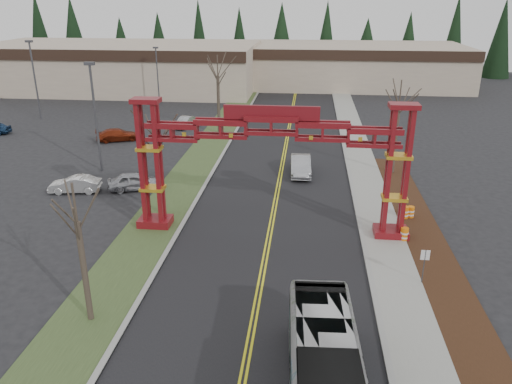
# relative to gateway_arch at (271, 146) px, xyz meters

# --- Properties ---
(road) EXTENTS (12.00, 110.00, 0.02)m
(road) POSITION_rel_gateway_arch_xyz_m (-0.00, 7.00, -5.97)
(road) COLOR black
(road) RESTS_ON ground
(lane_line_left) EXTENTS (0.12, 100.00, 0.01)m
(lane_line_left) POSITION_rel_gateway_arch_xyz_m (-0.12, 7.00, -5.96)
(lane_line_left) COLOR yellow
(lane_line_left) RESTS_ON road
(lane_line_right) EXTENTS (0.12, 100.00, 0.01)m
(lane_line_right) POSITION_rel_gateway_arch_xyz_m (0.12, 7.00, -5.96)
(lane_line_right) COLOR yellow
(lane_line_right) RESTS_ON road
(curb_right) EXTENTS (0.30, 110.00, 0.15)m
(curb_right) POSITION_rel_gateway_arch_xyz_m (6.15, 7.00, -5.91)
(curb_right) COLOR #989893
(curb_right) RESTS_ON ground
(sidewalk_right) EXTENTS (2.60, 110.00, 0.14)m
(sidewalk_right) POSITION_rel_gateway_arch_xyz_m (7.60, 7.00, -5.91)
(sidewalk_right) COLOR gray
(sidewalk_right) RESTS_ON ground
(landscape_strip) EXTENTS (2.60, 50.00, 0.12)m
(landscape_strip) POSITION_rel_gateway_arch_xyz_m (10.20, -8.00, -5.92)
(landscape_strip) COLOR #311D10
(landscape_strip) RESTS_ON ground
(grass_median) EXTENTS (4.00, 110.00, 0.08)m
(grass_median) POSITION_rel_gateway_arch_xyz_m (-8.00, 7.00, -5.94)
(grass_median) COLOR #394A25
(grass_median) RESTS_ON ground
(curb_left) EXTENTS (0.30, 110.00, 0.15)m
(curb_left) POSITION_rel_gateway_arch_xyz_m (-6.15, 7.00, -5.91)
(curb_left) COLOR #989893
(curb_left) RESTS_ON ground
(gateway_arch) EXTENTS (18.20, 1.60, 8.90)m
(gateway_arch) POSITION_rel_gateway_arch_xyz_m (0.00, 0.00, 0.00)
(gateway_arch) COLOR maroon
(gateway_arch) RESTS_ON ground
(retail_building_west) EXTENTS (46.00, 22.30, 7.50)m
(retail_building_west) POSITION_rel_gateway_arch_xyz_m (-30.00, 53.96, -2.22)
(retail_building_west) COLOR tan
(retail_building_west) RESTS_ON ground
(retail_building_east) EXTENTS (38.00, 20.30, 7.00)m
(retail_building_east) POSITION_rel_gateway_arch_xyz_m (10.00, 61.95, -2.47)
(retail_building_east) COLOR tan
(retail_building_east) RESTS_ON ground
(conifer_treeline) EXTENTS (116.10, 5.60, 13.00)m
(conifer_treeline) POSITION_rel_gateway_arch_xyz_m (0.25, 74.00, 0.50)
(conifer_treeline) COLOR black
(conifer_treeline) RESTS_ON ground
(silver_sedan) EXTENTS (1.98, 5.05, 1.64)m
(silver_sedan) POSITION_rel_gateway_arch_xyz_m (1.77, 11.95, -5.16)
(silver_sedan) COLOR #A5A8AD
(silver_sedan) RESTS_ON ground
(parked_car_near_a) EXTENTS (4.61, 2.96, 1.46)m
(parked_car_near_a) POSITION_rel_gateway_arch_xyz_m (-11.73, 6.63, -5.25)
(parked_car_near_a) COLOR #ABACB3
(parked_car_near_a) RESTS_ON ground
(parked_car_near_b) EXTENTS (4.26, 2.01, 1.35)m
(parked_car_near_b) POSITION_rel_gateway_arch_xyz_m (-16.34, 5.53, -5.31)
(parked_car_near_b) COLOR silver
(parked_car_near_b) RESTS_ON ground
(parked_car_mid_a) EXTENTS (5.03, 3.57, 1.35)m
(parked_car_mid_a) POSITION_rel_gateway_arch_xyz_m (-18.54, 21.01, -5.31)
(parked_car_mid_a) COLOR maroon
(parked_car_mid_a) RESTS_ON ground
(parked_car_far_a) EXTENTS (2.16, 4.11, 1.29)m
(parked_car_far_a) POSITION_rel_gateway_arch_xyz_m (-12.64, 27.79, -5.34)
(parked_car_far_a) COLOR #A2A3AA
(parked_car_far_a) RESTS_ON ground
(bare_tree_median_near) EXTENTS (2.90, 2.90, 7.21)m
(bare_tree_median_near) POSITION_rel_gateway_arch_xyz_m (-8.00, -10.90, -0.72)
(bare_tree_median_near) COLOR #382D26
(bare_tree_median_near) RESTS_ON ground
(bare_tree_median_mid) EXTENTS (2.98, 2.98, 7.62)m
(bare_tree_median_mid) POSITION_rel_gateway_arch_xyz_m (-8.00, 1.89, -0.37)
(bare_tree_median_mid) COLOR #382D26
(bare_tree_median_mid) RESTS_ON ground
(bare_tree_median_far) EXTENTS (3.48, 3.48, 8.89)m
(bare_tree_median_far) POSITION_rel_gateway_arch_xyz_m (-8.00, 25.41, 0.57)
(bare_tree_median_far) COLOR #382D26
(bare_tree_median_far) RESTS_ON ground
(bare_tree_right_far) EXTENTS (3.09, 3.09, 8.33)m
(bare_tree_right_far) POSITION_rel_gateway_arch_xyz_m (10.00, 13.08, 0.26)
(bare_tree_right_far) COLOR #382D26
(bare_tree_right_far) RESTS_ON ground
(light_pole_near) EXTENTS (0.84, 0.42, 9.71)m
(light_pole_near) POSITION_rel_gateway_arch_xyz_m (-16.39, 11.06, -0.37)
(light_pole_near) COLOR #3F3F44
(light_pole_near) RESTS_ON ground
(light_pole_mid) EXTENTS (0.86, 0.43, 9.86)m
(light_pole_mid) POSITION_rel_gateway_arch_xyz_m (-32.50, 30.32, -0.28)
(light_pole_mid) COLOR #3F3F44
(light_pole_mid) RESTS_ON ground
(light_pole_far) EXTENTS (0.72, 0.36, 8.32)m
(light_pole_far) POSITION_rel_gateway_arch_xyz_m (-19.45, 40.09, -1.17)
(light_pole_far) COLOR #3F3F44
(light_pole_far) RESTS_ON ground
(street_sign) EXTENTS (0.48, 0.06, 2.12)m
(street_sign) POSITION_rel_gateway_arch_xyz_m (8.88, -5.84, -4.46)
(street_sign) COLOR #3F3F44
(street_sign) RESTS_ON ground
(barrel_south) EXTENTS (0.52, 0.52, 0.97)m
(barrel_south) POSITION_rel_gateway_arch_xyz_m (8.77, -0.62, -5.50)
(barrel_south) COLOR orange
(barrel_south) RESTS_ON ground
(barrel_mid) EXTENTS (0.53, 0.53, 0.97)m
(barrel_mid) POSITION_rel_gateway_arch_xyz_m (9.40, 2.96, -5.50)
(barrel_mid) COLOR orange
(barrel_mid) RESTS_ON ground
(barrel_north) EXTENTS (0.50, 0.50, 0.92)m
(barrel_north) POSITION_rel_gateway_arch_xyz_m (9.84, 3.13, -5.52)
(barrel_north) COLOR orange
(barrel_north) RESTS_ON ground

